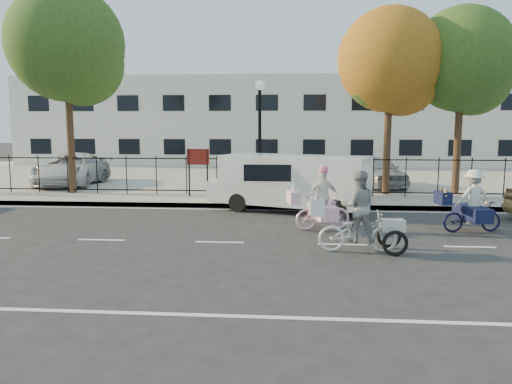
# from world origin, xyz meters

# --- Properties ---
(ground) EXTENTS (120.00, 120.00, 0.00)m
(ground) POSITION_xyz_m (0.00, 0.00, 0.00)
(ground) COLOR #333334
(road_markings) EXTENTS (60.00, 9.52, 0.01)m
(road_markings) POSITION_xyz_m (0.00, 0.00, 0.01)
(road_markings) COLOR silver
(road_markings) RESTS_ON ground
(curb) EXTENTS (60.00, 0.10, 0.15)m
(curb) POSITION_xyz_m (0.00, 5.05, 0.07)
(curb) COLOR #A8A399
(curb) RESTS_ON ground
(sidewalk) EXTENTS (60.00, 2.20, 0.15)m
(sidewalk) POSITION_xyz_m (0.00, 6.10, 0.07)
(sidewalk) COLOR #A8A399
(sidewalk) RESTS_ON ground
(parking_lot) EXTENTS (60.00, 15.60, 0.15)m
(parking_lot) POSITION_xyz_m (0.00, 15.00, 0.07)
(parking_lot) COLOR #A8A399
(parking_lot) RESTS_ON ground
(iron_fence) EXTENTS (58.00, 0.06, 1.50)m
(iron_fence) POSITION_xyz_m (0.00, 7.20, 0.90)
(iron_fence) COLOR black
(iron_fence) RESTS_ON sidewalk
(building) EXTENTS (34.00, 10.00, 6.00)m
(building) POSITION_xyz_m (0.00, 25.00, 3.00)
(building) COLOR silver
(building) RESTS_ON ground
(lamppost) EXTENTS (0.36, 0.36, 4.33)m
(lamppost) POSITION_xyz_m (0.50, 6.80, 3.11)
(lamppost) COLOR black
(lamppost) RESTS_ON sidewalk
(street_sign) EXTENTS (0.85, 0.06, 1.80)m
(street_sign) POSITION_xyz_m (-1.85, 6.80, 1.42)
(street_sign) COLOR black
(street_sign) RESTS_ON sidewalk
(zebra_trike) EXTENTS (2.17, 0.83, 1.87)m
(zebra_trike) POSITION_xyz_m (3.29, -0.63, 0.72)
(zebra_trike) COLOR white
(zebra_trike) RESTS_ON ground
(unicorn_bike) EXTENTS (1.81, 1.30, 1.78)m
(unicorn_bike) POSITION_xyz_m (2.58, 1.70, 0.66)
(unicorn_bike) COLOR #FEC1E0
(unicorn_bike) RESTS_ON ground
(bull_bike) EXTENTS (1.87, 1.30, 1.70)m
(bull_bike) POSITION_xyz_m (6.58, 1.73, 0.68)
(bull_bike) COLOR black
(bull_bike) RESTS_ON ground
(white_van) EXTENTS (5.65, 3.26, 1.86)m
(white_van) POSITION_xyz_m (1.72, 4.50, 1.03)
(white_van) COLOR white
(white_van) RESTS_ON ground
(lot_car_a) EXTENTS (2.59, 4.31, 1.17)m
(lot_car_a) POSITION_xyz_m (-8.15, 9.83, 0.73)
(lot_car_a) COLOR #9EA1A5
(lot_car_a) RESTS_ON parking_lot
(lot_car_b) EXTENTS (3.03, 5.40, 1.42)m
(lot_car_b) POSITION_xyz_m (-8.38, 10.00, 0.86)
(lot_car_b) COLOR white
(lot_car_b) RESTS_ON parking_lot
(lot_car_c) EXTENTS (1.99, 3.94, 1.24)m
(lot_car_c) POSITION_xyz_m (0.35, 11.12, 0.77)
(lot_car_c) COLOR #4E4F56
(lot_car_c) RESTS_ON parking_lot
(lot_car_d) EXTENTS (2.49, 4.28, 1.37)m
(lot_car_d) POSITION_xyz_m (5.39, 10.23, 0.83)
(lot_car_d) COLOR #A3A7AB
(lot_car_d) RESTS_ON parking_lot
(tree_west) EXTENTS (4.47, 4.47, 8.20)m
(tree_west) POSITION_xyz_m (-6.91, 7.36, 5.74)
(tree_west) COLOR #442D1D
(tree_west) RESTS_ON ground
(tree_mid) EXTENTS (3.97, 3.97, 7.28)m
(tree_mid) POSITION_xyz_m (5.53, 7.92, 5.10)
(tree_mid) COLOR #442D1D
(tree_mid) RESTS_ON ground
(tree_east) EXTENTS (4.00, 4.00, 7.34)m
(tree_east) POSITION_xyz_m (8.29, 8.26, 5.14)
(tree_east) COLOR #442D1D
(tree_east) RESTS_ON ground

